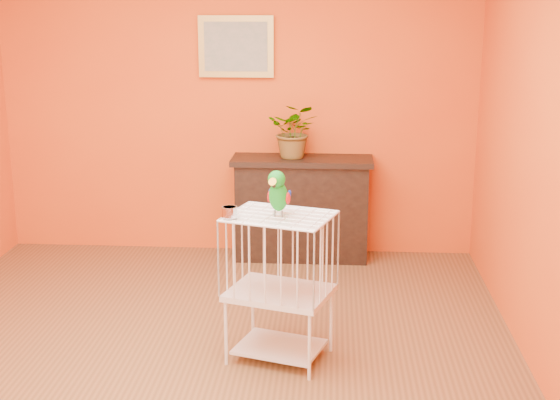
{
  "coord_description": "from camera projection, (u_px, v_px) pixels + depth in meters",
  "views": [
    {
      "loc": [
        0.81,
        -4.24,
        2.14
      ],
      "look_at": [
        0.51,
        0.1,
        1.01
      ],
      "focal_mm": 50.0,
      "sensor_mm": 36.0,
      "label": 1
    }
  ],
  "objects": [
    {
      "name": "parrot",
      "position": [
        278.0,
        193.0,
        4.48
      ],
      "size": [
        0.15,
        0.26,
        0.28
      ],
      "rotation": [
        0.0,
        0.0,
        -0.27
      ],
      "color": "#59544C",
      "rests_on": "birdcage"
    },
    {
      "name": "feed_cup",
      "position": [
        230.0,
        212.0,
        4.48
      ],
      "size": [
        0.09,
        0.09,
        0.06
      ],
      "primitive_type": "cylinder",
      "color": "silver",
      "rests_on": "birdcage"
    },
    {
      "name": "potted_plant",
      "position": [
        295.0,
        136.0,
        6.39
      ],
      "size": [
        0.47,
        0.5,
        0.35
      ],
      "primitive_type": "imported",
      "rotation": [
        0.0,
        0.0,
        -0.15
      ],
      "color": "#26722D",
      "rests_on": "console_cabinet"
    },
    {
      "name": "birdcage",
      "position": [
        280.0,
        285.0,
        4.66
      ],
      "size": [
        0.7,
        0.61,
        0.91
      ],
      "rotation": [
        0.0,
        0.0,
        -0.31
      ],
      "color": "silver",
      "rests_on": "ground"
    },
    {
      "name": "console_cabinet",
      "position": [
        302.0,
        208.0,
        6.51
      ],
      "size": [
        1.16,
        0.42,
        0.86
      ],
      "color": "black",
      "rests_on": "ground"
    },
    {
      "name": "room_shell",
      "position": [
        187.0,
        102.0,
        4.29
      ],
      "size": [
        4.5,
        4.5,
        4.5
      ],
      "color": "#D75114",
      "rests_on": "ground"
    },
    {
      "name": "framed_picture",
      "position": [
        236.0,
        47.0,
        6.38
      ],
      "size": [
        0.62,
        0.04,
        0.5
      ],
      "color": "#AD8B3E",
      "rests_on": "room_shell"
    },
    {
      "name": "ground",
      "position": [
        195.0,
        365.0,
        4.68
      ],
      "size": [
        4.5,
        4.5,
        0.0
      ],
      "primitive_type": "plane",
      "color": "brown",
      "rests_on": "ground"
    }
  ]
}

